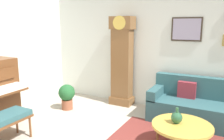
% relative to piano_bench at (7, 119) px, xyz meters
% --- Properties ---
extents(wall_back, '(5.30, 0.13, 2.80)m').
position_rel_piano_bench_xyz_m(wall_back, '(1.42, 2.72, 1.00)').
color(wall_back, silver).
rests_on(wall_back, ground_plane).
extents(piano_bench, '(0.42, 0.70, 0.48)m').
position_rel_piano_bench_xyz_m(piano_bench, '(0.00, 0.00, 0.00)').
color(piano_bench, brown).
rests_on(piano_bench, ground_plane).
extents(grandfather_clock, '(0.52, 0.34, 2.03)m').
position_rel_piano_bench_xyz_m(grandfather_clock, '(0.80, 2.47, 0.56)').
color(grandfather_clock, brown).
rests_on(grandfather_clock, ground_plane).
extents(couch, '(1.90, 0.80, 0.84)m').
position_rel_piano_bench_xyz_m(couch, '(2.58, 2.25, -0.09)').
color(couch, '#2D565B').
rests_on(couch, ground_plane).
extents(coffee_table, '(0.88, 0.88, 0.40)m').
position_rel_piano_bench_xyz_m(coffee_table, '(2.45, 1.08, -0.03)').
color(coffee_table, gold).
rests_on(coffee_table, ground_plane).
extents(green_jug, '(0.17, 0.17, 0.24)m').
position_rel_piano_bench_xyz_m(green_jug, '(2.37, 1.09, 0.08)').
color(green_jug, '#234C33').
rests_on(green_jug, coffee_table).
extents(potted_plant, '(0.36, 0.36, 0.56)m').
position_rel_piano_bench_xyz_m(potted_plant, '(-0.12, 1.60, -0.08)').
color(potted_plant, '#935138').
rests_on(potted_plant, ground_plane).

